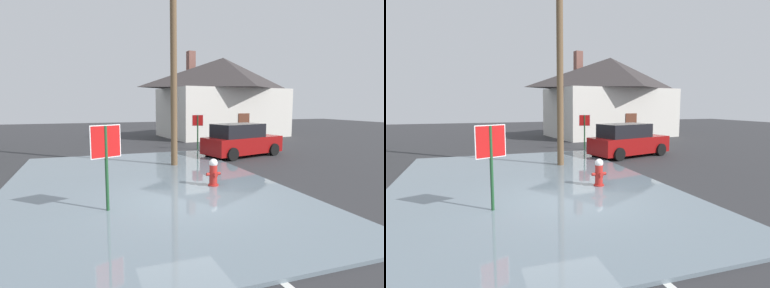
% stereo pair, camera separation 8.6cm
% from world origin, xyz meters
% --- Properties ---
extents(ground_plane, '(80.00, 80.00, 0.10)m').
position_xyz_m(ground_plane, '(0.00, 0.00, -0.05)').
color(ground_plane, '#2D2D30').
extents(flood_puddle, '(8.58, 13.01, 0.07)m').
position_xyz_m(flood_puddle, '(-0.82, 2.26, 0.04)').
color(flood_puddle, slate).
rests_on(flood_puddle, ground).
extents(lane_stop_bar, '(3.56, 0.61, 0.01)m').
position_xyz_m(lane_stop_bar, '(-0.70, -2.50, 0.00)').
color(lane_stop_bar, silver).
rests_on(lane_stop_bar, ground).
extents(stop_sign_near, '(0.75, 0.35, 2.20)m').
position_xyz_m(stop_sign_near, '(-2.10, -0.16, 1.58)').
color(stop_sign_near, '#1E4C28').
rests_on(stop_sign_near, ground).
extents(fire_hydrant, '(0.48, 0.41, 0.96)m').
position_xyz_m(fire_hydrant, '(1.32, 1.21, 0.47)').
color(fire_hydrant, '#AD231E').
rests_on(fire_hydrant, ground).
extents(utility_pole, '(1.60, 0.28, 9.89)m').
position_xyz_m(utility_pole, '(1.09, 5.02, 5.12)').
color(utility_pole, brown).
rests_on(utility_pole, ground).
extents(stop_sign_far, '(0.61, 0.27, 2.08)m').
position_xyz_m(stop_sign_far, '(3.81, 9.50, 1.46)').
color(stop_sign_far, '#1E4C28').
rests_on(stop_sign_far, ground).
extents(house, '(11.31, 7.94, 7.06)m').
position_xyz_m(house, '(8.68, 16.69, 3.40)').
color(house, beige).
rests_on(house, ground).
extents(parked_car, '(4.56, 2.81, 1.69)m').
position_xyz_m(parked_car, '(5.17, 6.62, 0.80)').
color(parked_car, maroon).
rests_on(parked_car, ground).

